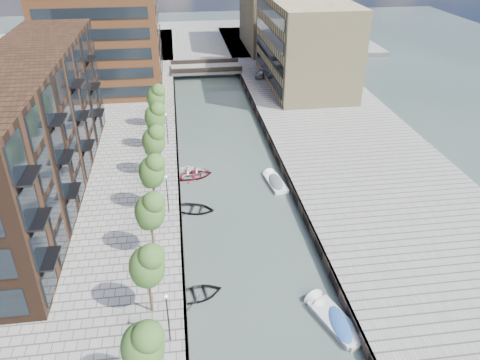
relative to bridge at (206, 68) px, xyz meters
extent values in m
plane|color=#38473F|center=(0.00, -32.00, -1.39)|extent=(300.00, 300.00, 0.00)
cube|color=gray|center=(16.00, -32.00, -0.89)|extent=(20.00, 140.00, 1.00)
cube|color=#332823|center=(-6.10, -32.00, -0.89)|extent=(0.25, 140.00, 1.00)
cube|color=#332823|center=(6.10, -32.00, -0.89)|extent=(0.25, 140.00, 1.00)
cube|color=gray|center=(0.00, 28.00, -0.89)|extent=(80.00, 40.00, 1.00)
cube|color=black|center=(-20.00, -42.00, 6.61)|extent=(8.00, 38.00, 14.00)
cube|color=tan|center=(16.00, -10.00, 6.61)|extent=(12.00, 25.00, 14.00)
cube|color=tan|center=(16.00, 16.00, 7.61)|extent=(12.00, 20.00, 16.00)
cube|color=gray|center=(0.00, 0.00, -0.09)|extent=(13.00, 6.00, 0.60)
cube|color=#332823|center=(0.00, -2.80, 0.51)|extent=(13.00, 0.40, 0.80)
cube|color=#332823|center=(0.00, 2.80, 0.51)|extent=(13.00, 0.40, 0.80)
ellipsoid|color=#305821|center=(-8.50, -68.00, 3.93)|extent=(2.50, 2.50, 3.25)
cylinder|color=#382619|center=(-8.50, -61.00, 1.21)|extent=(0.20, 0.20, 3.20)
ellipsoid|color=#305821|center=(-8.50, -61.00, 3.93)|extent=(2.50, 2.50, 3.25)
cylinder|color=#382619|center=(-8.50, -54.00, 1.21)|extent=(0.20, 0.20, 3.20)
ellipsoid|color=#305821|center=(-8.50, -54.00, 3.93)|extent=(2.50, 2.50, 3.25)
cylinder|color=#382619|center=(-8.50, -47.00, 1.21)|extent=(0.20, 0.20, 3.20)
ellipsoid|color=#305821|center=(-8.50, -47.00, 3.93)|extent=(2.50, 2.50, 3.25)
cylinder|color=#382619|center=(-8.50, -40.00, 1.21)|extent=(0.20, 0.20, 3.20)
ellipsoid|color=#305821|center=(-8.50, -40.00, 3.93)|extent=(2.50, 2.50, 3.25)
cylinder|color=#382619|center=(-8.50, -33.00, 1.21)|extent=(0.20, 0.20, 3.20)
ellipsoid|color=#305821|center=(-8.50, -33.00, 3.93)|extent=(2.50, 2.50, 3.25)
cylinder|color=#382619|center=(-8.50, -26.00, 1.21)|extent=(0.20, 0.20, 3.20)
ellipsoid|color=#305821|center=(-8.50, -26.00, 3.93)|extent=(2.50, 2.50, 3.25)
cylinder|color=black|center=(-7.20, -64.00, 1.61)|extent=(0.10, 0.10, 4.00)
sphere|color=#FFF2CC|center=(-7.20, -64.00, 3.61)|extent=(0.24, 0.24, 0.24)
cylinder|color=black|center=(-7.20, -48.00, 1.61)|extent=(0.10, 0.10, 4.00)
sphere|color=#FFF2CC|center=(-7.20, -48.00, 3.61)|extent=(0.24, 0.24, 0.24)
cylinder|color=black|center=(-7.20, -32.00, 1.61)|extent=(0.10, 0.10, 4.00)
sphere|color=#FFF2CC|center=(-7.20, -32.00, 3.61)|extent=(0.24, 0.24, 0.24)
imported|color=black|center=(-5.06, -58.94, -1.39)|extent=(4.60, 3.70, 0.85)
imported|color=maroon|center=(-4.17, -39.32, -1.39)|extent=(4.55, 3.64, 0.84)
imported|color=silver|center=(-4.76, -38.39, -1.39)|extent=(4.78, 3.51, 0.96)
imported|color=black|center=(-4.66, -46.51, -1.39)|extent=(4.87, 4.05, 0.87)
cube|color=beige|center=(4.90, -63.26, -1.34)|extent=(3.29, 5.12, 0.68)
cube|color=beige|center=(4.90, -63.26, -0.97)|extent=(3.41, 5.24, 0.10)
cone|color=beige|center=(4.09, -61.00, -1.29)|extent=(1.99, 1.48, 1.77)
cube|color=#B7B8B5|center=(5.06, -63.76, -1.35)|extent=(3.05, 4.46, 0.59)
cube|color=#B7B8B5|center=(5.06, -63.76, -1.03)|extent=(3.15, 4.57, 0.09)
cone|color=#B7B8B5|center=(4.25, -61.83, -1.30)|extent=(1.74, 1.35, 1.55)
ellipsoid|color=#204A94|center=(5.06, -63.76, -0.98)|extent=(2.82, 4.09, 0.51)
cube|color=white|center=(4.69, -42.45, -1.35)|extent=(2.09, 4.35, 0.59)
cube|color=white|center=(4.69, -42.45, -1.03)|extent=(2.18, 4.45, 0.09)
cone|color=white|center=(4.41, -40.38, -1.30)|extent=(1.64, 1.02, 1.54)
ellipsoid|color=#4C5153|center=(4.69, -42.45, -0.98)|extent=(1.95, 3.97, 0.51)
imported|color=gray|center=(9.53, -5.54, 0.25)|extent=(2.80, 4.06, 1.28)
camera|label=1|loc=(-5.55, -86.98, 25.01)|focal=35.00mm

